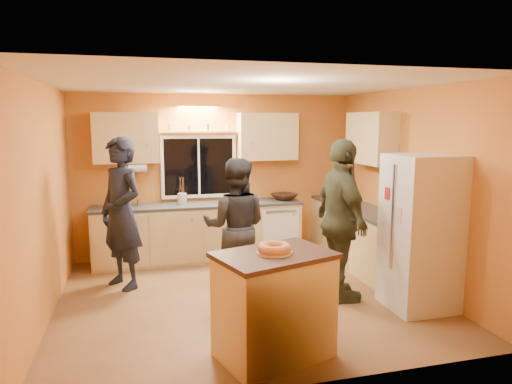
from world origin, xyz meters
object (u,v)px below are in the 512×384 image
object	(u,v)px
refrigerator	(421,232)
person_left	(121,213)
person_center	(235,226)
person_right	(341,221)
island	(274,304)

from	to	relation	value
refrigerator	person_left	distance (m)	3.71
person_center	person_right	bearing A→B (deg)	173.10
person_left	refrigerator	bearing A→B (deg)	29.79
person_left	person_right	distance (m)	2.81
island	person_left	bearing A→B (deg)	104.59
island	person_right	xyz separation A→B (m)	(1.18, 1.12, 0.48)
refrigerator	person_left	xyz separation A→B (m)	(-3.37, 1.57, 0.09)
refrigerator	person_left	bearing A→B (deg)	155.01
refrigerator	island	xyz separation A→B (m)	(-1.97, -0.67, -0.40)
refrigerator	person_right	distance (m)	0.91
person_left	person_center	size ratio (longest dim) A/B	1.15
refrigerator	person_right	world-z (taller)	person_right
person_center	person_right	xyz separation A→B (m)	(1.18, -0.55, 0.12)
person_left	person_center	world-z (taller)	person_left
refrigerator	person_left	world-z (taller)	person_left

